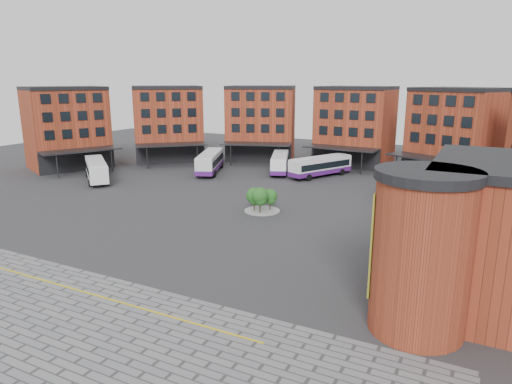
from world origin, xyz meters
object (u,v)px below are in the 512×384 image
at_px(bus_f, 433,192).
at_px(bus_b, 210,162).
at_px(bus_c, 280,162).
at_px(bus_e, 413,180).
at_px(bus_d, 321,166).
at_px(blue_car, 412,325).
at_px(bus_a, 96,169).
at_px(tree_island, 261,198).

bearing_deg(bus_f, bus_b, -118.05).
bearing_deg(bus_c, bus_e, -32.78).
height_order(bus_d, bus_f, bus_f).
bearing_deg(blue_car, bus_a, 83.93).
bearing_deg(bus_a, bus_d, -17.76).
bearing_deg(bus_f, bus_c, -132.52).
bearing_deg(bus_f, bus_d, -139.30).
height_order(bus_b, bus_d, bus_b).
distance_m(bus_b, blue_car, 55.05).
xyz_separation_m(tree_island, bus_b, (-18.79, 17.91, 0.10)).
relative_size(tree_island, bus_d, 0.37).
distance_m(bus_c, bus_f, 28.54).
relative_size(bus_a, bus_c, 0.93).
relative_size(bus_d, bus_f, 0.96).
distance_m(tree_island, bus_c, 24.97).
height_order(bus_a, bus_b, bus_b).
height_order(bus_e, bus_f, bus_f).
bearing_deg(bus_c, tree_island, -92.51).
distance_m(bus_f, blue_car, 33.12).
height_order(bus_f, blue_car, bus_f).
height_order(tree_island, bus_c, tree_island).
distance_m(bus_a, bus_f, 50.41).
bearing_deg(bus_a, bus_f, -39.75).
height_order(bus_b, bus_e, bus_b).
bearing_deg(bus_c, blue_car, -77.89).
distance_m(bus_c, blue_car, 52.56).
bearing_deg(bus_d, bus_c, -155.95).
height_order(bus_c, bus_e, bus_e).
distance_m(tree_island, bus_b, 25.95).
bearing_deg(bus_e, blue_car, -68.80).
bearing_deg(tree_island, bus_c, 108.85).
relative_size(bus_b, bus_c, 1.09).
height_order(bus_c, bus_d, bus_d).
distance_m(tree_island, bus_a, 31.53).
distance_m(bus_a, bus_b, 18.76).
bearing_deg(blue_car, bus_e, 27.31).
relative_size(tree_island, blue_car, 1.15).
relative_size(bus_e, blue_car, 3.12).
bearing_deg(bus_b, bus_c, 5.57).
relative_size(tree_island, bus_e, 0.37).
height_order(bus_b, bus_c, bus_b).
xyz_separation_m(bus_c, bus_f, (26.41, -10.84, 0.10)).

